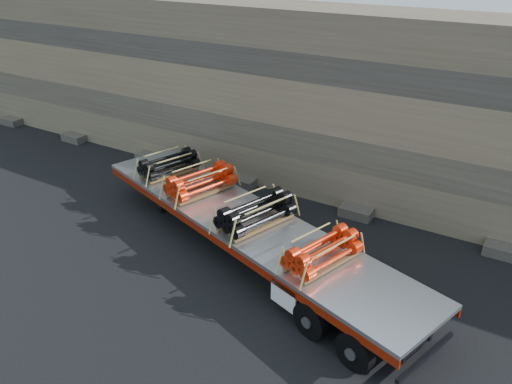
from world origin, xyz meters
TOP-DOWN VIEW (x-y plane):
  - ground at (0.00, 0.00)m, footprint 120.00×120.00m
  - rock_wall at (0.00, 6.50)m, footprint 44.00×3.00m
  - trailer at (-0.20, 0.53)m, footprint 13.35×6.56m
  - bundle_front at (-4.40, 1.92)m, footprint 1.65×2.31m
  - bundle_midfront at (-2.48, 1.28)m, footprint 1.81×2.53m
  - bundle_midrear at (0.28, 0.37)m, footprint 1.85×2.60m
  - bundle_rear at (2.85, -0.48)m, footprint 1.68×2.36m

SIDE VIEW (x-z plane):
  - ground at x=0.00m, z-range 0.00..0.00m
  - trailer at x=-0.20m, z-range 0.00..1.32m
  - bundle_front at x=-4.40m, z-range 1.32..2.06m
  - bundle_rear at x=2.85m, z-range 1.32..2.08m
  - bundle_midfront at x=-2.48m, z-range 1.32..2.13m
  - bundle_midrear at x=0.28m, z-range 1.32..2.16m
  - rock_wall at x=0.00m, z-range 0.00..7.00m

